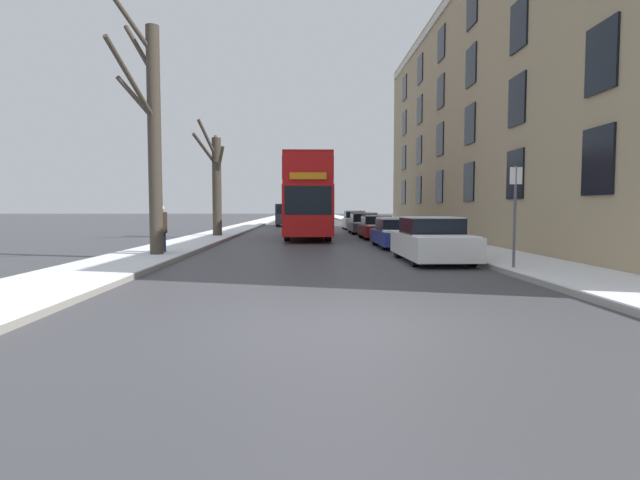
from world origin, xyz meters
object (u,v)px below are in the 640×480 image
at_px(parked_car_0, 432,241).
at_px(parked_car_2, 376,228).
at_px(parked_car_4, 355,221).
at_px(pedestrian_left_sidewalk, 162,229).
at_px(bare_tree_left_0, 152,135).
at_px(double_decker_bus, 307,194).
at_px(bare_tree_left_1, 216,182).
at_px(oncoming_van, 287,214).
at_px(parked_car_1, 398,233).
at_px(parked_car_3, 364,224).
at_px(street_sign_post, 515,212).

bearing_deg(parked_car_0, parked_car_2, 90.00).
bearing_deg(parked_car_4, pedestrian_left_sidewalk, -111.88).
xyz_separation_m(bare_tree_left_0, double_decker_bus, (5.20, 12.53, -1.61)).
bearing_deg(bare_tree_left_1, parked_car_2, -4.47).
height_order(double_decker_bus, oncoming_van, double_decker_bus).
distance_m(parked_car_1, parked_car_3, 12.40).
bearing_deg(street_sign_post, bare_tree_left_0, 158.78).
distance_m(double_decker_bus, parked_car_0, 14.33).
distance_m(bare_tree_left_1, parked_car_2, 9.48).
bearing_deg(parked_car_1, bare_tree_left_0, -152.61).
bearing_deg(double_decker_bus, oncoming_van, 95.57).
height_order(parked_car_0, parked_car_2, parked_car_0).
relative_size(parked_car_0, parked_car_1, 0.98).
relative_size(bare_tree_left_0, parked_car_0, 1.89).
bearing_deg(oncoming_van, parked_car_4, -55.91).
height_order(parked_car_4, street_sign_post, street_sign_post).
xyz_separation_m(parked_car_3, street_sign_post, (1.40, -21.18, 0.94)).
height_order(parked_car_0, parked_car_4, parked_car_4).
distance_m(parked_car_0, parked_car_2, 12.32).
height_order(double_decker_bus, street_sign_post, double_decker_bus).
height_order(bare_tree_left_0, parked_car_1, bare_tree_left_0).
distance_m(parked_car_3, pedestrian_left_sidewalk, 18.67).
xyz_separation_m(bare_tree_left_1, parked_car_4, (9.09, 11.46, -2.51)).
bearing_deg(pedestrian_left_sidewalk, parked_car_4, -4.16).
bearing_deg(parked_car_4, street_sign_post, -87.08).
bearing_deg(parked_car_2, bare_tree_left_1, 175.53).
xyz_separation_m(double_decker_bus, parked_car_2, (3.88, -1.35, -1.90)).
height_order(double_decker_bus, parked_car_1, double_decker_bus).
xyz_separation_m(bare_tree_left_1, parked_car_2, (9.09, -0.71, -2.59)).
distance_m(parked_car_2, pedestrian_left_sidewalk, 13.80).
relative_size(parked_car_3, pedestrian_left_sidewalk, 2.47).
relative_size(bare_tree_left_0, oncoming_van, 1.52).
bearing_deg(bare_tree_left_1, oncoming_van, 80.55).
bearing_deg(parked_car_0, bare_tree_left_1, 124.90).
height_order(parked_car_0, parked_car_1, parked_car_0).
bearing_deg(parked_car_4, parked_car_2, -90.00).
xyz_separation_m(parked_car_3, pedestrian_left_sidewalk, (-9.06, -16.32, 0.34)).
relative_size(parked_car_3, parked_car_4, 1.10).
distance_m(double_decker_bus, parked_car_1, 8.94).
height_order(bare_tree_left_1, parked_car_0, bare_tree_left_1).
bearing_deg(parked_car_1, parked_car_0, -90.00).
height_order(parked_car_2, street_sign_post, street_sign_post).
distance_m(bare_tree_left_0, parked_car_1, 10.82).
relative_size(parked_car_0, street_sign_post, 1.57).
relative_size(bare_tree_left_1, oncoming_van, 1.21).
bearing_deg(parked_car_2, parked_car_4, 90.00).
xyz_separation_m(parked_car_0, parked_car_1, (0.00, 5.85, -0.05)).
relative_size(parked_car_1, parked_car_4, 1.10).
xyz_separation_m(bare_tree_left_0, parked_car_4, (9.08, 23.35, -3.43)).
height_order(bare_tree_left_0, parked_car_3, bare_tree_left_0).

